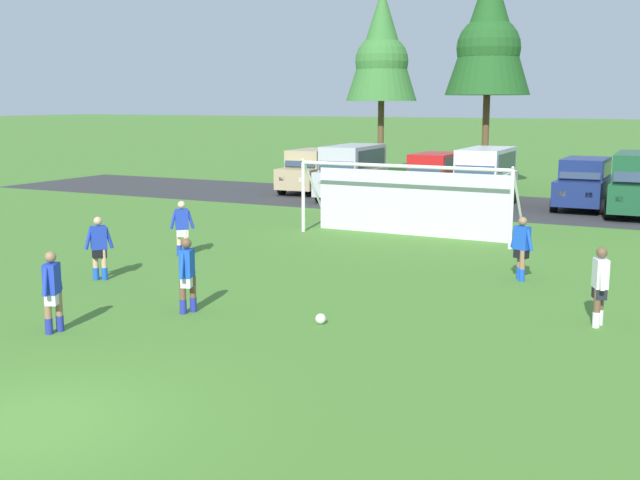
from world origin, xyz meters
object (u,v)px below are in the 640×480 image
Objects in this scene: player_winger_right at (182,228)px; parked_car_slot_center_right at (584,183)px; soccer_goal at (409,198)px; parked_car_slot_center_left at (434,176)px; soccer_ball at (321,319)px; player_trailing_back at (600,287)px; parked_car_slot_left at (352,171)px; parked_car_slot_right at (639,183)px; parked_car_slot_far_left at (312,170)px; parked_car_slot_center at (485,175)px; player_striker_near at (187,276)px; player_defender_far at (53,292)px; player_midfield_center at (522,249)px; player_winger_left at (99,248)px.

player_winger_right is 18.51m from parked_car_slot_center_right.
soccer_goal is 10.36m from parked_car_slot_center_left.
player_trailing_back reaches higher than soccer_ball.
parked_car_slot_left is 1.00× the size of parked_car_slot_right.
player_trailing_back is 0.34× the size of parked_car_slot_right.
parked_car_slot_far_left is 15.58m from parked_car_slot_right.
parked_car_slot_center_right is (10.23, 1.30, -0.23)m from parked_car_slot_left.
soccer_goal is 10.85m from parked_car_slot_right.
player_trailing_back is 0.34× the size of parked_car_slot_center.
player_striker_near is 1.00× the size of player_defender_far.
parked_car_slot_center is (1.02, 20.46, 0.52)m from player_striker_near.
player_midfield_center is 1.00× the size of player_winger_left.
soccer_ball is 0.13× the size of player_midfield_center.
parked_car_slot_left reaches higher than soccer_ball.
player_winger_right is at bearing -172.78° from player_midfield_center.
player_midfield_center is at bearing -63.93° from parked_car_slot_center_left.
player_midfield_center is 1.00× the size of player_defender_far.
soccer_ball is 5.36m from player_defender_far.
soccer_goal reaches higher than player_midfield_center.
player_defender_far is at bearing -146.76° from soccer_ball.
parked_car_slot_right reaches higher than player_winger_right.
soccer_goal reaches higher than parked_car_slot_center.
parked_car_slot_center is (0.21, 8.95, 0.05)m from soccer_goal.
parked_car_slot_center reaches higher than soccer_ball.
parked_car_slot_center_right is (9.00, 19.74, 0.29)m from player_winger_left.
player_trailing_back is at bearing -62.39° from parked_car_slot_center_left.
player_midfield_center is 0.36× the size of parked_car_slot_center_left.
parked_car_slot_far_left is 13.24m from parked_car_slot_center_right.
player_winger_left is 0.34× the size of parked_car_slot_center.
soccer_ball is 0.05× the size of parked_car_slot_far_left.
parked_car_slot_far_left is 6.50m from parked_car_slot_center_left.
player_defender_far is 1.00× the size of player_trailing_back.
player_trailing_back is at bearing 25.15° from soccer_ball.
player_striker_near is (-0.81, -11.51, -0.47)m from soccer_goal.
player_midfield_center reaches higher than soccer_ball.
player_midfield_center is at bearing -87.43° from parked_car_slot_center_right.
player_defender_far is 1.00× the size of player_winger_left.
parked_car_slot_center_right reaches higher than player_winger_right.
player_defender_far and player_winger_left have the same top height.
parked_car_slot_center reaches higher than player_midfield_center.
parked_car_slot_right reaches higher than parked_car_slot_far_left.
player_striker_near is 0.34× the size of parked_car_slot_center.
player_winger_left is 20.07m from parked_car_slot_center_left.
parked_car_slot_center is at bearing 87.15° from player_striker_near.
soccer_goal reaches higher than parked_car_slot_left.
player_winger_left is 0.34× the size of parked_car_slot_right.
soccer_ball is 0.13× the size of player_trailing_back.
parked_car_slot_center reaches higher than parked_car_slot_center_right.
parked_car_slot_center_left reaches higher than player_defender_far.
player_winger_right is 16.06m from parked_car_slot_center.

